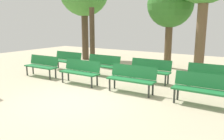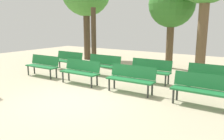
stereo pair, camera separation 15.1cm
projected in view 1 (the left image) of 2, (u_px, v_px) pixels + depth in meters
The scene contains 11 objects.
ground_plane at pixel (75, 100), 6.67m from camera, with size 24.00×24.00×0.00m, color #BCAD8E.
bench_r0_c0 at pixel (42, 65), 9.58m from camera, with size 1.61×0.50×0.87m.
bench_r0_c1 at pixel (80, 70), 8.39m from camera, with size 1.60×0.48×0.87m.
bench_r0_c2 at pixel (132, 77), 7.34m from camera, with size 1.61×0.51×0.87m.
bench_r0_c3 at pixel (203, 87), 6.16m from camera, with size 1.60×0.49×0.87m.
bench_r1_c0 at pixel (67, 60), 10.90m from camera, with size 1.61×0.51×0.87m.
bench_r1_c1 at pixel (103, 64), 9.74m from camera, with size 1.60×0.49×0.87m.
bench_r1_c2 at pixel (150, 69), 8.63m from camera, with size 1.61×0.53×0.87m.
bench_r1_c3 at pixel (211, 76), 7.52m from camera, with size 1.60×0.49×0.87m.
tree_1 at pixel (92, 36), 12.26m from camera, with size 0.27×0.27×3.05m.
tree_2 at pixel (170, 5), 10.95m from camera, with size 2.22×2.22×4.24m.
Camera 1 is at (4.35, -4.76, 2.21)m, focal length 36.36 mm.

